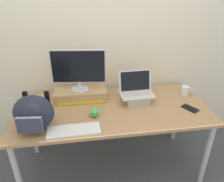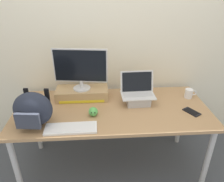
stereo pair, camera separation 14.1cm
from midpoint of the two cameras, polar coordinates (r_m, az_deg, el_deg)
The scene contains 11 objects.
ground_plane at distance 2.50m, azimuth -1.71°, elevation -19.16°, with size 20.00×20.00×0.00m, color #474C56.
back_wall at distance 2.28m, azimuth -3.77°, elevation 14.25°, with size 7.00×0.10×2.60m, color silver.
desk at distance 2.07m, azimuth -1.97°, elevation -6.14°, with size 1.81×0.80×0.74m.
toner_box_yellow at distance 2.18m, azimuth -10.21°, elevation -0.95°, with size 0.52×0.23×0.11m.
desktop_monitor at distance 2.07m, azimuth -10.84°, elevation 5.69°, with size 0.52×0.17×0.41m.
open_laptop at distance 2.11m, azimuth 4.59°, elevation -1.20°, with size 0.33×0.22×0.30m.
external_keyboard at distance 1.77m, azimuth -12.38°, elevation -10.19°, with size 0.42×0.15×0.02m.
messenger_backpack at distance 1.82m, azimuth -22.20°, elevation -5.46°, with size 0.34×0.29×0.29m.
coffee_mug at distance 2.34m, azimuth 17.25°, elevation 0.08°, with size 0.12×0.08×0.09m.
cell_phone at distance 2.12m, azimuth 18.21°, elevation -4.43°, with size 0.14×0.17×0.01m.
plush_toy at distance 1.90m, azimuth -6.85°, elevation -5.72°, with size 0.08×0.08×0.08m.
Camera 1 is at (-0.26, -1.71, 1.81)m, focal length 34.45 mm.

